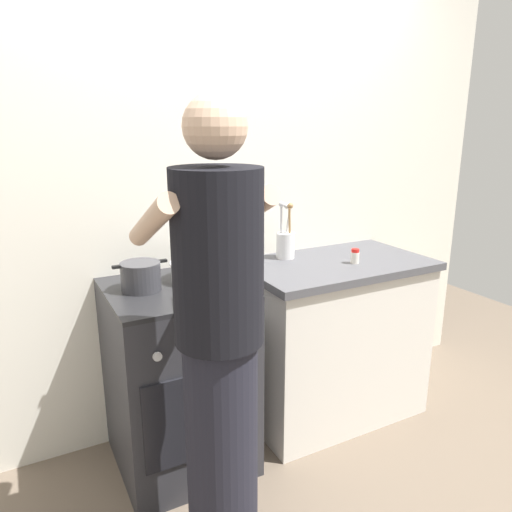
# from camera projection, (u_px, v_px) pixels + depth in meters

# --- Properties ---
(ground) EXTENTS (6.00, 6.00, 0.00)m
(ground) POSITION_uv_depth(u_px,v_px,m) (258.00, 453.00, 2.42)
(ground) COLOR #6B5B4C
(back_wall) EXTENTS (3.20, 0.10, 2.50)m
(back_wall) POSITION_uv_depth(u_px,v_px,m) (248.00, 192.00, 2.61)
(back_wall) COLOR silver
(back_wall) RESTS_ON ground
(countertop) EXTENTS (1.00, 0.60, 0.90)m
(countertop) POSITION_uv_depth(u_px,v_px,m) (332.00, 338.00, 2.68)
(countertop) COLOR silver
(countertop) RESTS_ON ground
(stove_range) EXTENTS (0.60, 0.62, 0.90)m
(stove_range) POSITION_uv_depth(u_px,v_px,m) (179.00, 377.00, 2.27)
(stove_range) COLOR #2D2D33
(stove_range) RESTS_ON ground
(pot) EXTENTS (0.24, 0.17, 0.13)m
(pot) POSITION_uv_depth(u_px,v_px,m) (141.00, 276.00, 2.10)
(pot) COLOR #38383D
(pot) RESTS_ON stove_range
(mixing_bowl) EXTENTS (0.28, 0.28, 0.09)m
(mixing_bowl) POSITION_uv_depth(u_px,v_px,m) (199.00, 269.00, 2.24)
(mixing_bowl) COLOR #B7B7BC
(mixing_bowl) RESTS_ON stove_range
(utensil_crock) EXTENTS (0.10, 0.10, 0.31)m
(utensil_crock) POSITION_uv_depth(u_px,v_px,m) (286.00, 241.00, 2.60)
(utensil_crock) COLOR silver
(utensil_crock) RESTS_ON countertop
(spice_bottle) EXTENTS (0.04, 0.04, 0.08)m
(spice_bottle) POSITION_uv_depth(u_px,v_px,m) (355.00, 256.00, 2.51)
(spice_bottle) COLOR silver
(spice_bottle) RESTS_ON countertop
(person) EXTENTS (0.41, 0.50, 1.70)m
(person) POSITION_uv_depth(u_px,v_px,m) (219.00, 350.00, 1.64)
(person) COLOR black
(person) RESTS_ON ground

